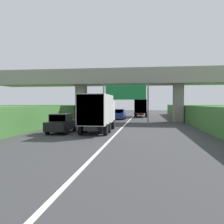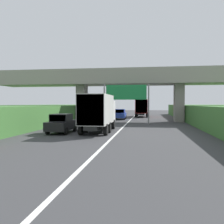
{
  "view_description": "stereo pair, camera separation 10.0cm",
  "coord_description": "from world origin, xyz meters",
  "px_view_note": "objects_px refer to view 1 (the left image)",
  "views": [
    {
      "loc": [
        2.54,
        3.28,
        2.64
      ],
      "look_at": [
        0.0,
        21.25,
        2.0
      ],
      "focal_mm": 38.08,
      "sensor_mm": 36.0,
      "label": 1
    },
    {
      "loc": [
        2.64,
        3.3,
        2.64
      ],
      "look_at": [
        0.0,
        21.25,
        2.0
      ],
      "focal_mm": 38.08,
      "sensor_mm": 36.0,
      "label": 2
    }
  ],
  "objects_px": {
    "car_blue": "(119,114)",
    "car_black": "(62,123)",
    "overhead_highway_sign": "(126,95)",
    "truck_white": "(98,111)",
    "truck_red": "(141,107)"
  },
  "relations": [
    {
      "from": "overhead_highway_sign",
      "to": "car_blue",
      "type": "height_order",
      "value": "overhead_highway_sign"
    },
    {
      "from": "overhead_highway_sign",
      "to": "car_blue",
      "type": "xyz_separation_m",
      "value": [
        -1.8,
        9.17,
        -2.93
      ]
    },
    {
      "from": "truck_white",
      "to": "car_black",
      "type": "relative_size",
      "value": 1.78
    },
    {
      "from": "truck_red",
      "to": "car_black",
      "type": "height_order",
      "value": "truck_red"
    },
    {
      "from": "car_blue",
      "to": "car_black",
      "type": "relative_size",
      "value": 1.0
    },
    {
      "from": "car_blue",
      "to": "car_black",
      "type": "distance_m",
      "value": 19.42
    },
    {
      "from": "truck_white",
      "to": "truck_red",
      "type": "distance_m",
      "value": 26.24
    },
    {
      "from": "truck_red",
      "to": "car_black",
      "type": "bearing_deg",
      "value": -103.56
    },
    {
      "from": "overhead_highway_sign",
      "to": "truck_red",
      "type": "xyz_separation_m",
      "value": [
        1.62,
        17.22,
        -1.85
      ]
    },
    {
      "from": "truck_white",
      "to": "truck_red",
      "type": "relative_size",
      "value": 1.0
    },
    {
      "from": "truck_white",
      "to": "car_blue",
      "type": "xyz_separation_m",
      "value": [
        -0.0,
        17.97,
        -1.08
      ]
    },
    {
      "from": "truck_white",
      "to": "car_blue",
      "type": "bearing_deg",
      "value": 90.01
    },
    {
      "from": "car_blue",
      "to": "overhead_highway_sign",
      "type": "bearing_deg",
      "value": -78.9
    },
    {
      "from": "truck_white",
      "to": "car_black",
      "type": "xyz_separation_m",
      "value": [
        -3.15,
        -1.2,
        -1.08
      ]
    },
    {
      "from": "truck_white",
      "to": "car_black",
      "type": "height_order",
      "value": "truck_white"
    }
  ]
}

